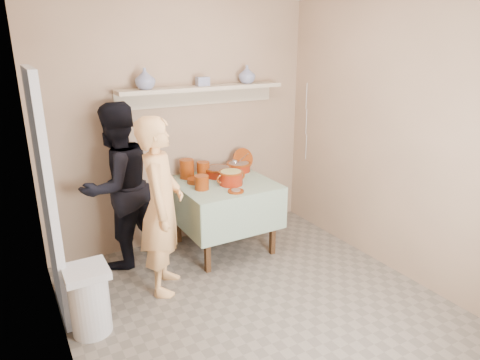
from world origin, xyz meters
TOP-DOWN VIEW (x-y plane):
  - ground at (0.00, 0.00)m, footprint 3.50×3.50m
  - tile_panel at (-1.46, 0.95)m, footprint 0.06×0.70m
  - plate_stack_a at (-0.03, 1.59)m, footprint 0.15×0.15m
  - plate_stack_b at (0.14, 1.54)m, footprint 0.14×0.14m
  - bowl_stack at (-0.04, 1.18)m, footprint 0.14×0.14m
  - empty_bowl at (-0.02, 1.39)m, footprint 0.17×0.17m
  - propped_lid at (0.66, 1.58)m, footprint 0.25×0.10m
  - vase_right at (0.73, 1.62)m, footprint 0.21×0.21m
  - vase_left at (-0.41, 1.61)m, footprint 0.22×0.22m
  - ceramic_box at (0.20, 1.62)m, footprint 0.13×0.10m
  - person_cook at (-0.58, 0.85)m, footprint 0.61×0.69m
  - person_helper at (-0.79, 1.51)m, footprint 0.98×0.90m
  - room_shell at (0.00, 0.00)m, footprint 3.04×3.54m
  - serving_table at (0.25, 1.28)m, footprint 0.97×0.97m
  - cazuela_meat_a at (0.29, 1.48)m, footprint 0.30×0.30m
  - cazuela_meat_b at (0.58, 1.53)m, footprint 0.28×0.28m
  - ladle at (0.54, 1.54)m, footprint 0.08×0.26m
  - cazuela_rice at (0.28, 1.16)m, footprint 0.33×0.25m
  - front_plate at (0.21, 0.94)m, footprint 0.16×0.16m
  - wall_shelf at (0.20, 1.65)m, footprint 1.80×0.25m
  - trash_bin at (-1.31, 0.53)m, footprint 0.32×0.32m
  - electrical_cord at (1.47, 1.48)m, footprint 0.01×0.05m

SIDE VIEW (x-z plane):
  - ground at x=0.00m, z-range 0.00..0.00m
  - trash_bin at x=-1.31m, z-range 0.00..0.56m
  - serving_table at x=0.25m, z-range 0.26..1.02m
  - front_plate at x=0.21m, z-range 0.76..0.78m
  - empty_bowl at x=-0.02m, z-range 0.76..0.81m
  - person_cook at x=-0.58m, z-range 0.00..1.59m
  - person_helper at x=-0.79m, z-range 0.00..1.64m
  - cazuela_meat_a at x=0.29m, z-range 0.77..0.87m
  - cazuela_meat_b at x=0.58m, z-range 0.77..0.87m
  - bowl_stack at x=-0.04m, z-range 0.76..0.90m
  - plate_stack_b at x=0.14m, z-range 0.76..0.93m
  - cazuela_rice at x=0.28m, z-range 0.77..0.92m
  - plate_stack_a at x=-0.03m, z-range 0.76..0.97m
  - ladle at x=0.54m, z-range 0.78..0.97m
  - propped_lid at x=0.66m, z-range 0.76..1.00m
  - tile_panel at x=-1.46m, z-range 0.00..2.00m
  - electrical_cord at x=1.47m, z-range 0.80..1.70m
  - room_shell at x=0.00m, z-range 0.30..2.92m
  - wall_shelf at x=0.20m, z-range 1.57..1.78m
  - ceramic_box at x=0.20m, z-range 1.72..1.81m
  - vase_right at x=0.73m, z-range 1.72..1.91m
  - vase_left at x=-0.41m, z-range 1.72..1.92m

